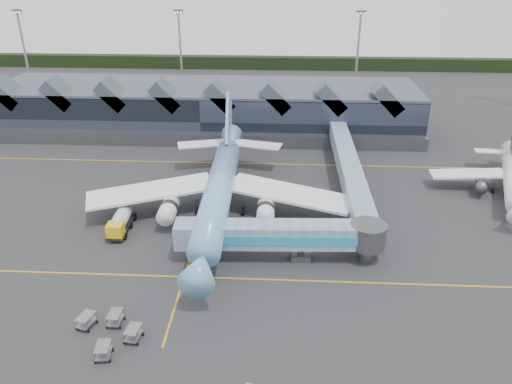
{
  "coord_description": "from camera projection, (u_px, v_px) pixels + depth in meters",
  "views": [
    {
      "loc": [
        11.39,
        -57.27,
        35.69
      ],
      "look_at": [
        7.97,
        5.71,
        5.0
      ],
      "focal_mm": 35.0,
      "sensor_mm": 36.0,
      "label": 1
    }
  ],
  "objects": [
    {
      "name": "ground",
      "position": [
        195.0,
        242.0,
        67.59
      ],
      "size": [
        260.0,
        260.0,
        0.0
      ],
      "primitive_type": "plane",
      "color": "#2C2C2F",
      "rests_on": "ground"
    },
    {
      "name": "taxi_stripes",
      "position": [
        206.0,
        208.0,
        76.57
      ],
      "size": [
        120.0,
        60.0,
        0.01
      ],
      "color": "gold",
      "rests_on": "ground"
    },
    {
      "name": "tree_line_far",
      "position": [
        249.0,
        63.0,
        165.49
      ],
      "size": [
        260.0,
        4.0,
        4.0
      ],
      "primitive_type": "cube",
      "color": "black",
      "rests_on": "ground"
    },
    {
      "name": "terminal",
      "position": [
        207.0,
        107.0,
        108.22
      ],
      "size": [
        90.0,
        22.25,
        12.52
      ],
      "color": "black",
      "rests_on": "ground"
    },
    {
      "name": "light_masts",
      "position": [
        324.0,
        59.0,
        117.49
      ],
      "size": [
        132.4,
        42.56,
        22.45
      ],
      "color": "#95969D",
      "rests_on": "ground"
    },
    {
      "name": "main_airliner",
      "position": [
        220.0,
        188.0,
        73.04
      ],
      "size": [
        39.84,
        45.72,
        14.71
      ],
      "rotation": [
        0.0,
        0.0,
        0.02
      ],
      "color": "#6BA8D8",
      "rests_on": "ground"
    },
    {
      "name": "jet_bridge",
      "position": [
        292.0,
        236.0,
        62.39
      ],
      "size": [
        26.48,
        4.93,
        5.27
      ],
      "rotation": [
        0.0,
        0.0,
        0.04
      ],
      "color": "#6A94B1",
      "rests_on": "ground"
    },
    {
      "name": "fuel_truck",
      "position": [
        122.0,
        219.0,
        70.18
      ],
      "size": [
        2.71,
        8.64,
        2.89
      ],
      "rotation": [
        0.0,
        0.0,
        0.03
      ],
      "color": "black",
      "rests_on": "ground"
    },
    {
      "name": "baggage_carts",
      "position": [
        110.0,
        330.0,
        50.77
      ],
      "size": [
        7.24,
        6.92,
        1.44
      ],
      "rotation": [
        0.0,
        0.0,
        -0.13
      ],
      "color": "gray",
      "rests_on": "ground"
    }
  ]
}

